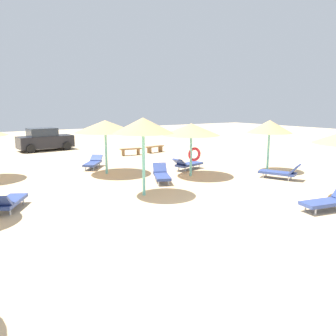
{
  "coord_description": "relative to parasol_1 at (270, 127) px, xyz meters",
  "views": [
    {
      "loc": [
        -6.67,
        -7.09,
        3.52
      ],
      "look_at": [
        0.0,
        3.0,
        1.2
      ],
      "focal_mm": 35.73,
      "sensor_mm": 36.0,
      "label": 1
    }
  ],
  "objects": [
    {
      "name": "parasol_1",
      "position": [
        0.0,
        0.0,
        0.0
      ],
      "size": [
        2.31,
        2.31,
        2.7
      ],
      "color": "#6BC6BC",
      "rests_on": "ground"
    },
    {
      "name": "bench_1",
      "position": [
        -1.4,
        9.25,
        -2.01
      ],
      "size": [
        1.55,
        0.68,
        0.49
      ],
      "color": "brown",
      "rests_on": "ground"
    },
    {
      "name": "lounger_2",
      "position": [
        -3.33,
        2.63,
        -2.04
      ],
      "size": [
        1.99,
        1.05,
        0.7
      ],
      "color": "#33478C",
      "rests_on": "ground"
    },
    {
      "name": "parasol_4",
      "position": [
        -7.84,
        -0.55,
        0.35
      ],
      "size": [
        2.33,
        2.33,
        3.02
      ],
      "color": "#6BC6BC",
      "rests_on": "ground"
    },
    {
      "name": "lounger_4",
      "position": [
        -6.01,
        1.06,
        -2.04
      ],
      "size": [
        1.37,
        1.97,
        0.74
      ],
      "color": "#33478C",
      "rests_on": "ground"
    },
    {
      "name": "lounger_1",
      "position": [
        -1.01,
        -1.62,
        -2.04
      ],
      "size": [
        1.31,
        1.96,
        0.78
      ],
      "color": "#33478C",
      "rests_on": "ground"
    },
    {
      "name": "parked_car",
      "position": [
        -7.86,
        14.91,
        -1.54
      ],
      "size": [
        4.11,
        2.21,
        1.72
      ],
      "color": "black",
      "rests_on": "ground"
    },
    {
      "name": "parasol_2",
      "position": [
        -4.13,
        1.3,
        -0.07
      ],
      "size": [
        2.8,
        2.8,
        2.6
      ],
      "color": "#6BC6BC",
      "rests_on": "ground"
    },
    {
      "name": "lounger_6",
      "position": [
        -7.43,
        5.95,
        -2.05
      ],
      "size": [
        1.67,
        1.91,
        0.64
      ],
      "color": "#33478C",
      "rests_on": "ground"
    },
    {
      "name": "parasol_6",
      "position": [
        -7.41,
        4.12,
        0.06
      ],
      "size": [
        3.06,
        3.06,
        2.72
      ],
      "color": "#6BC6BC",
      "rests_on": "ground"
    },
    {
      "name": "lounger_0",
      "position": [
        -12.59,
        0.25,
        -2.04
      ],
      "size": [
        1.48,
        1.95,
        0.75
      ],
      "color": "#33478C",
      "rests_on": "ground"
    },
    {
      "name": "bench_0",
      "position": [
        -3.51,
        9.02,
        -2.01
      ],
      "size": [
        1.54,
        0.63,
        0.49
      ],
      "color": "brown",
      "rests_on": "ground"
    },
    {
      "name": "ground_plane",
      "position": [
        -7.39,
        -4.57,
        -2.36
      ],
      "size": [
        80.0,
        80.0,
        0.0
      ],
      "primitive_type": "plane",
      "color": "#DBBA8C"
    },
    {
      "name": "lounger_3",
      "position": [
        -3.63,
        -5.63,
        -2.03
      ],
      "size": [
        1.94,
        1.01,
        0.8
      ],
      "color": "#33478C",
      "rests_on": "ground"
    }
  ]
}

